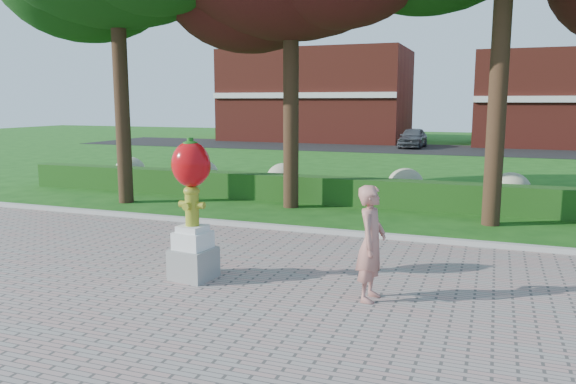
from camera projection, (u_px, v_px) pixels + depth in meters
name	position (u px, v px, depth m)	size (l,w,h in m)	color
ground	(281.00, 272.00, 10.15)	(100.00, 100.00, 0.00)	#164B12
walkway	(157.00, 368.00, 6.44)	(40.00, 14.00, 0.04)	gray
curb	(328.00, 232.00, 12.91)	(40.00, 0.18, 0.15)	#ADADA5
lawn_hedge	(366.00, 192.00, 16.56)	(24.00, 0.70, 0.80)	#1D4A15
hydrangea_row	(391.00, 184.00, 17.27)	(20.10, 1.10, 0.99)	tan
street	(437.00, 149.00, 36.07)	(50.00, 8.00, 0.02)	black
building_left	(317.00, 96.00, 44.50)	(14.00, 8.00, 7.00)	maroon
building_right	(568.00, 99.00, 38.38)	(12.00, 8.00, 6.40)	maroon
hydrant_sculpture	(192.00, 205.00, 9.45)	(0.73, 0.73, 2.42)	gray
woman	(371.00, 243.00, 8.49)	(0.65, 0.42, 1.78)	#AF7064
parked_car	(413.00, 137.00, 37.32)	(1.57, 3.90, 1.33)	#474A4F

